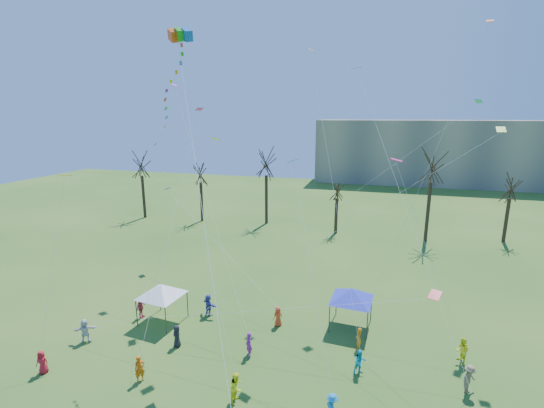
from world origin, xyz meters
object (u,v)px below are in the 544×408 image
(distant_building, at_px, (445,152))
(canopy_tent_blue, at_px, (352,294))
(canopy_tent_white, at_px, (161,290))
(big_box_kite, at_px, (173,98))

(distant_building, height_order, canopy_tent_blue, distant_building)
(canopy_tent_blue, bearing_deg, canopy_tent_white, -167.34)
(distant_building, relative_size, canopy_tent_white, 14.08)
(big_box_kite, height_order, canopy_tent_white, big_box_kite)
(canopy_tent_white, bearing_deg, big_box_kite, -3.45)
(distant_building, height_order, canopy_tent_white, distant_building)
(big_box_kite, bearing_deg, canopy_tent_blue, 15.21)
(distant_building, distance_m, big_box_kite, 80.31)
(distant_building, bearing_deg, big_box_kite, -111.39)
(canopy_tent_white, bearing_deg, distant_building, 67.20)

